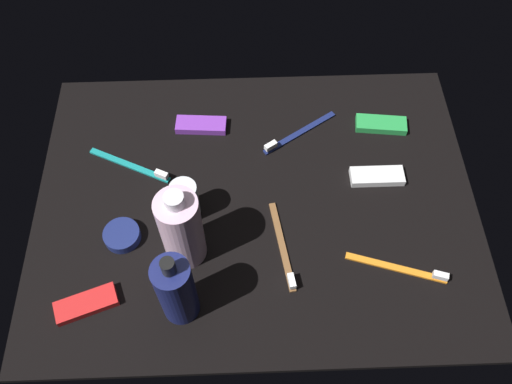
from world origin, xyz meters
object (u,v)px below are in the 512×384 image
Objects in this scene: toothbrush_navy at (296,134)px; snack_bar_red at (86,304)px; snack_bar_white at (377,176)px; bodywash_bottle at (181,229)px; toothbrush_brown at (283,250)px; toothbrush_orange at (403,269)px; deodorant_stick at (185,201)px; cream_tin_left at (122,235)px; snack_bar_purple at (201,125)px; toothbrush_teal at (134,166)px; snack_bar_green at (381,124)px; lotion_bottle at (176,290)px.

toothbrush_navy reaches higher than snack_bar_red.
bodywash_bottle is at bearing 21.36° from snack_bar_white.
toothbrush_orange is at bearing 168.27° from toothbrush_brown.
deodorant_stick is 13.13cm from cream_tin_left.
toothbrush_teal is at bearing 40.99° from snack_bar_purple.
deodorant_stick is 37.58cm from snack_bar_white.
deodorant_stick is 15.75cm from toothbrush_teal.
snack_bar_white is at bearing 162.13° from snack_bar_purple.
toothbrush_brown reaches higher than snack_bar_green.
cream_tin_left is (11.83, -3.12, -7.64)cm from bodywash_bottle.
snack_bar_green is (-39.60, -27.38, -7.87)cm from bodywash_bottle.
toothbrush_navy is 1.51× the size of snack_bar_red.
toothbrush_brown is at bearing 121.89° from snack_bar_purple.
lotion_bottle is 55.66cm from snack_bar_green.
snack_bar_white is (-19.29, -15.21, 0.14)cm from toothbrush_brown.
toothbrush_teal reaches higher than cream_tin_left.
snack_bar_red is at bearing -3.24° from lotion_bottle.
bodywash_bottle reaches higher than snack_bar_red.
bodywash_bottle is 2.17× the size of deodorant_stick.
toothbrush_navy is at bearing -141.11° from deodorant_stick.
toothbrush_brown is at bearing 80.93° from toothbrush_navy.
bodywash_bottle is 23.17cm from toothbrush_teal.
toothbrush_brown reaches higher than snack_bar_white.
lotion_bottle reaches higher than deodorant_stick.
toothbrush_brown is 1.73× the size of snack_bar_green.
toothbrush_teal is (11.06, -18.73, -8.01)cm from bodywash_bottle.
lotion_bottle is 1.10× the size of toothbrush_teal.
lotion_bottle is at bearing 157.29° from snack_bar_red.
snack_bar_white is (-15.09, 11.09, 0.14)cm from toothbrush_navy.
toothbrush_teal reaches higher than snack_bar_green.
lotion_bottle is 10.59cm from bodywash_bottle.
toothbrush_teal is 1.60× the size of snack_bar_green.
toothbrush_navy is at bearing 12.75° from snack_bar_green.
bodywash_bottle reaches higher than toothbrush_navy.
lotion_bottle is 17.76cm from snack_bar_red.
lotion_bottle reaches higher than toothbrush_brown.
toothbrush_orange is at bearing 154.25° from toothbrush_teal.
lotion_bottle is at bearing 33.78° from snack_bar_white.
toothbrush_brown is (4.20, 26.30, 0.00)cm from toothbrush_navy.
snack_bar_red is (5.62, 28.37, 0.14)cm from toothbrush_teal.
bodywash_bottle reaches higher than lotion_bottle.
toothbrush_navy reaches higher than cream_tin_left.
bodywash_bottle is at bearing -169.43° from snack_bar_red.
snack_bar_red is at bearing 69.18° from cream_tin_left.
toothbrush_brown is (-17.43, 0.73, -8.01)cm from bodywash_bottle.
toothbrush_brown is at bearing 175.18° from snack_bar_red.
toothbrush_brown is 1.73× the size of snack_bar_red.
lotion_bottle is 1.77× the size of snack_bar_white.
toothbrush_orange is at bearing 118.46° from toothbrush_navy.
bodywash_bottle is at bearing 90.06° from snack_bar_purple.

